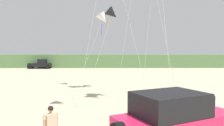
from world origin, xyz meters
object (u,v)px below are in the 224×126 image
object	(u,v)px
distant_pickup	(40,64)
person_watching	(51,125)
kite_pink_ribbon	(112,14)
jeep	(175,122)
kite_red_delta	(103,19)

from	to	relation	value
distant_pickup	person_watching	bearing A→B (deg)	-72.27
person_watching	kite_pink_ribbon	world-z (taller)	kite_pink_ribbon
jeep	distant_pickup	distance (m)	43.25
person_watching	kite_red_delta	xyz separation A→B (m)	(1.53, 12.58, 5.71)
distant_pickup	kite_red_delta	distance (m)	30.72
kite_red_delta	jeep	bearing A→B (deg)	-77.20
jeep	person_watching	distance (m)	4.53
kite_pink_ribbon	jeep	bearing A→B (deg)	-81.06
kite_pink_ribbon	distant_pickup	bearing A→B (deg)	119.60
person_watching	kite_pink_ribbon	size ratio (longest dim) A/B	0.21
jeep	person_watching	bearing A→B (deg)	174.19
person_watching	distant_pickup	world-z (taller)	distant_pickup
kite_red_delta	kite_pink_ribbon	bearing A→B (deg)	25.15
jeep	person_watching	size ratio (longest dim) A/B	3.00
distant_pickup	kite_pink_ribbon	world-z (taller)	kite_pink_ribbon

